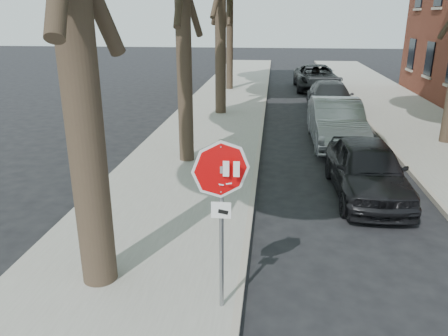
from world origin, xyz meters
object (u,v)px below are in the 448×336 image
object	(u,v)px
car_b	(336,122)
car_c	(330,98)
car_d	(316,78)
car_a	(367,169)
stop_sign	(221,195)

from	to	relation	value
car_b	car_c	size ratio (longest dim) A/B	0.98
car_d	car_a	bearing A→B (deg)	-91.71
car_b	car_d	size ratio (longest dim) A/B	0.88
car_a	car_c	world-z (taller)	car_a
stop_sign	car_b	world-z (taller)	stop_sign
stop_sign	car_d	world-z (taller)	stop_sign
stop_sign	car_a	distance (m)	5.99
car_d	car_c	bearing A→B (deg)	-90.42
stop_sign	car_b	distance (m)	10.21
car_c	car_d	distance (m)	6.76
stop_sign	car_a	size ratio (longest dim) A/B	0.63
stop_sign	car_b	size ratio (longest dim) A/B	0.55
car_b	car_c	bearing A→B (deg)	84.86
car_a	car_c	bearing A→B (deg)	87.08
car_a	car_d	size ratio (longest dim) A/B	0.77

